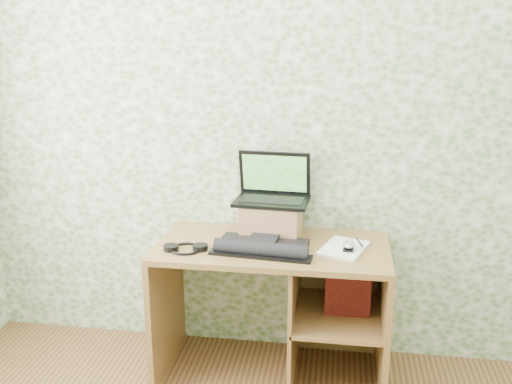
% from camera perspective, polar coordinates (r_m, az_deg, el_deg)
% --- Properties ---
extents(wall_back, '(3.50, 0.00, 3.50)m').
position_cam_1_polar(wall_back, '(3.11, 2.42, 6.25)').
color(wall_back, silver).
rests_on(wall_back, ground).
extents(desk, '(1.20, 0.60, 0.75)m').
position_cam_1_polar(desk, '(3.08, 3.13, -9.86)').
color(desk, brown).
rests_on(desk, floor).
extents(riser, '(0.32, 0.28, 0.18)m').
position_cam_1_polar(riser, '(3.06, 1.59, -2.73)').
color(riser, brown).
rests_on(riser, desk).
extents(laptop, '(0.41, 0.30, 0.26)m').
position_cam_1_polar(laptop, '(3.06, 1.71, 0.24)').
color(laptop, black).
rests_on(laptop, riser).
extents(keyboard, '(0.52, 0.30, 0.07)m').
position_cam_1_polar(keyboard, '(2.87, 0.64, -5.44)').
color(keyboard, black).
rests_on(keyboard, desk).
extents(headphones, '(0.22, 0.19, 0.03)m').
position_cam_1_polar(headphones, '(2.91, -7.05, -5.60)').
color(headphones, black).
rests_on(headphones, desk).
extents(notepad, '(0.27, 0.33, 0.01)m').
position_cam_1_polar(notepad, '(2.93, 8.78, -5.58)').
color(notepad, white).
rests_on(notepad, desk).
extents(mouse, '(0.07, 0.10, 0.03)m').
position_cam_1_polar(mouse, '(2.90, 9.25, -5.36)').
color(mouse, silver).
rests_on(mouse, notepad).
extents(pen, '(0.04, 0.12, 0.01)m').
position_cam_1_polar(pen, '(3.00, 10.30, -4.96)').
color(pen, black).
rests_on(pen, notepad).
extents(red_box, '(0.23, 0.08, 0.28)m').
position_cam_1_polar(red_box, '(3.03, 9.17, -9.56)').
color(red_box, maroon).
rests_on(red_box, desk).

